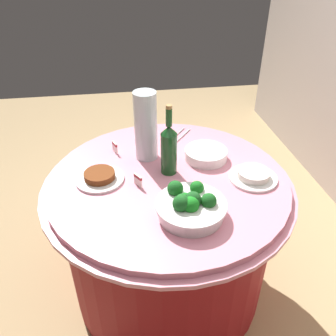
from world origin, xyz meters
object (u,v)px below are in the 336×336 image
Objects in this scene: wine_bottle at (169,148)px; decorative_fruit_vase at (146,128)px; broccoli_bowl at (190,206)px; label_placard_rear at (138,180)px; label_placard_front at (138,128)px; serving_tongs at (180,135)px; food_plate_stir_fry at (100,177)px; food_plate_rice at (253,176)px; plate_stack at (206,154)px; label_placard_mid at (115,147)px.

decorative_fruit_vase reaches higher than wine_bottle.
broccoli_bowl is 5.09× the size of label_placard_rear.
wine_bottle is at bearing 14.67° from label_placard_front.
food_plate_stir_fry is at bearing -50.32° from serving_tongs.
serving_tongs is 0.52m from food_plate_rice.
plate_stack is 0.32m from decorative_fruit_vase.
decorative_fruit_vase reaches higher than label_placard_front.
label_placard_front is (-0.33, -0.31, 0.01)m from plate_stack.
label_placard_front is at bearing -136.71° from plate_stack.
serving_tongs is at bearing 133.14° from decorative_fruit_vase.
wine_bottle is 0.34m from food_plate_stir_fry.
label_placard_rear is (0.17, -0.35, 0.01)m from plate_stack.
label_placard_front is at bearing -168.77° from broccoli_bowl.
wine_bottle is 0.20m from label_placard_rear.
food_plate_rice reaches higher than food_plate_stir_fry.
label_placard_front is at bearing 153.92° from food_plate_stir_fry.
label_placard_mid is at bearing -35.45° from label_placard_front.
serving_tongs is 0.51m from label_placard_rear.
decorative_fruit_vase is 2.22× the size of serving_tongs.
label_placard_mid reaches higher than serving_tongs.
label_placard_mid is 1.00× the size of label_placard_rear.
label_placard_mid is (-0.07, -0.16, -0.13)m from decorative_fruit_vase.
label_placard_rear is (0.50, -0.04, 0.00)m from label_placard_front.
decorative_fruit_vase is 0.55m from food_plate_rice.
plate_stack is at bearing 113.51° from wine_bottle.
wine_bottle is 0.44m from label_placard_front.
label_placard_front reaches higher than serving_tongs.
label_placard_front is at bearing -165.33° from wine_bottle.
wine_bottle is 6.11× the size of label_placard_mid.
food_plate_stir_fry is (0.17, -0.23, -0.14)m from decorative_fruit_vase.
label_placard_rear is at bearing -31.86° from serving_tongs.
wine_bottle reaches higher than label_placard_front.
broccoli_bowl is at bearing -22.33° from plate_stack.
label_placard_mid is (0.12, -0.36, 0.03)m from serving_tongs.
food_plate_stir_fry is (-0.29, -0.35, -0.03)m from broccoli_bowl.
broccoli_bowl is 1.27× the size of food_plate_stir_fry.
broccoli_bowl is 0.46m from food_plate_stir_fry.
broccoli_bowl is 0.32m from wine_bottle.
label_placard_mid reaches higher than food_plate_rice.
food_plate_stir_fry is at bearing -129.54° from broccoli_bowl.
plate_stack is 0.53m from food_plate_stir_fry.
wine_bottle is at bearing -107.37° from food_plate_rice.
food_plate_rice is (0.20, 0.17, -0.01)m from plate_stack.
label_placard_mid is at bearing -163.03° from label_placard_rear.
food_plate_rice is at bearing 59.76° from decorative_fruit_vase.
plate_stack is at bearing 101.46° from food_plate_stir_fry.
wine_bottle is 0.18m from decorative_fruit_vase.
label_placard_rear is at bearing -14.74° from decorative_fruit_vase.
label_placard_mid is (-0.53, -0.28, -0.01)m from broccoli_bowl.
serving_tongs is at bearing 161.28° from wine_bottle.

